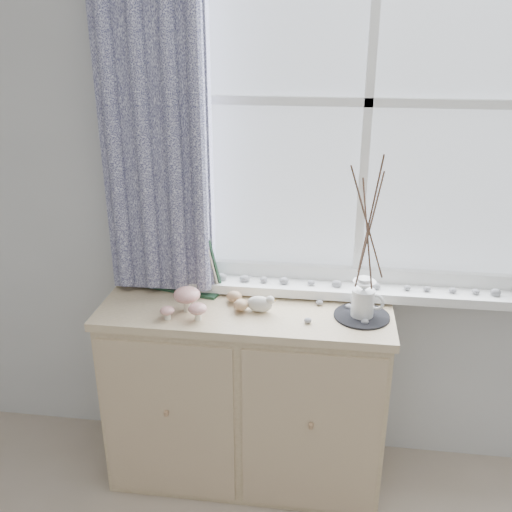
# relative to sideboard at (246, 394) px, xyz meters

# --- Properties ---
(room_shell) EXTENTS (4.04, 4.04, 2.62)m
(room_shell) POSITION_rel_sideboard_xyz_m (0.16, -1.62, 1.23)
(room_shell) COLOR silver
(room_shell) RESTS_ON ground
(sideboard) EXTENTS (1.20, 0.45, 0.85)m
(sideboard) POSITION_rel_sideboard_xyz_m (0.00, 0.00, 0.00)
(sideboard) COLOR beige
(sideboard) RESTS_ON ground
(botanical_book) EXTENTS (0.41, 0.22, 0.27)m
(botanical_book) POSITION_rel_sideboard_xyz_m (-0.29, 0.11, 0.56)
(botanical_book) COLOR #1B3926
(botanical_book) RESTS_ON sideboard
(toadstool_cluster) EXTENTS (0.19, 0.16, 0.10)m
(toadstool_cluster) POSITION_rel_sideboard_xyz_m (-0.22, -0.08, 0.48)
(toadstool_cluster) COLOR white
(toadstool_cluster) RESTS_ON sideboard
(wooden_eggs) EXTENTS (0.10, 0.12, 0.08)m
(wooden_eggs) POSITION_rel_sideboard_xyz_m (-0.03, 0.00, 0.45)
(wooden_eggs) COLOR tan
(wooden_eggs) RESTS_ON sideboard
(songbird_figurine) EXTENTS (0.15, 0.08, 0.07)m
(songbird_figurine) POSITION_rel_sideboard_xyz_m (0.06, -0.02, 0.46)
(songbird_figurine) COLOR silver
(songbird_figurine) RESTS_ON sideboard
(crocheted_doily) EXTENTS (0.22, 0.22, 0.01)m
(crocheted_doily) POSITION_rel_sideboard_xyz_m (0.47, -0.02, 0.43)
(crocheted_doily) COLOR black
(crocheted_doily) RESTS_ON sideboard
(twig_pitcher) EXTENTS (0.30, 0.30, 0.68)m
(twig_pitcher) POSITION_rel_sideboard_xyz_m (0.47, -0.02, 0.82)
(twig_pitcher) COLOR silver
(twig_pitcher) RESTS_ON crocheted_doily
(sideboard_pebbles) EXTENTS (0.33, 0.23, 0.02)m
(sideboard_pebbles) POSITION_rel_sideboard_xyz_m (0.33, 0.01, 0.43)
(sideboard_pebbles) COLOR #9C9C9F
(sideboard_pebbles) RESTS_ON sideboard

